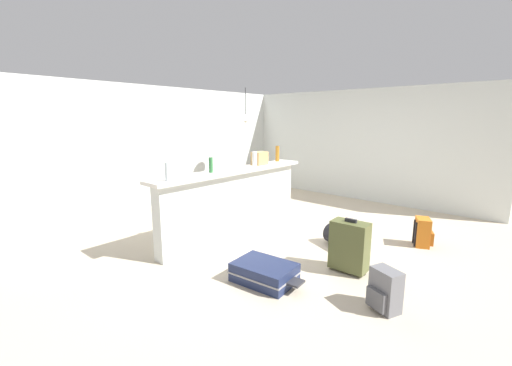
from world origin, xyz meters
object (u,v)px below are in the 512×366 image
Objects in this scene: dining_chair_near_partition at (264,182)px; backpack_orange at (423,233)px; bottle_green at (211,165)px; bottle_clear at (167,172)px; suitcase_flat_navy at (264,272)px; bottle_amber at (277,154)px; backpack_grey at (385,291)px; pendant_lamp at (246,117)px; suitcase_upright_olive at (349,246)px; duffel_bag_black at (341,237)px; grocery_bag at (260,158)px; bottle_white at (255,159)px; dining_table at (245,174)px.

dining_chair_near_partition reaches higher than backpack_orange.
bottle_green is at bearing -159.83° from dining_chair_near_partition.
bottle_clear reaches higher than suitcase_flat_navy.
bottle_amber is 0.68× the size of backpack_grey.
pendant_lamp is (0.02, 0.54, 1.36)m from dining_chair_near_partition.
pendant_lamp is 4.02m from suitcase_upright_olive.
duffel_bag_black is at bearing -108.45° from bottle_amber.
bottle_clear reaches higher than bottle_green.
backpack_orange is (0.85, -2.43, -0.98)m from grocery_bag.
backpack_orange is 0.63× the size of suitcase_upright_olive.
dining_chair_near_partition is (1.05, 0.78, -0.67)m from grocery_bag.
dining_chair_near_partition is 1.66× the size of duffel_bag_black.
backpack_grey is at bearing -138.56° from duffel_bag_black.
bottle_white reaches higher than bottle_green.
dining_table reaches higher than suitcase_upright_olive.
backpack_orange is (2.36, -1.07, 0.09)m from suitcase_flat_navy.
grocery_bag is (0.26, 0.12, -0.02)m from bottle_white.
backpack_grey is (-0.92, -2.50, -1.00)m from bottle_white.
bottle_amber is 1.13m from dining_chair_near_partition.
dining_chair_near_partition is at bearing -88.51° from dining_table.
grocery_bag is 0.62× the size of backpack_grey.
bottle_clear reaches higher than duffel_bag_black.
suitcase_flat_navy is (-1.25, -1.25, -1.09)m from bottle_white.
pendant_lamp is 1.76× the size of backpack_orange.
grocery_bag is at bearing -143.25° from dining_chair_near_partition.
bottle_white is at bearing 69.86° from backpack_grey.
bottle_clear is at bearing -154.46° from pendant_lamp.
grocery_bag is at bearing 0.21° from bottle_green.
duffel_bag_black is (0.29, -1.43, -1.05)m from bottle_white.
suitcase_upright_olive is at bearing -34.72° from suitcase_flat_navy.
grocery_bag is 2.30m from suitcase_flat_navy.
bottle_green is 1.66m from bottle_amber.
bottle_green is 2.20m from suitcase_upright_olive.
bottle_clear is 0.80m from bottle_green.
dining_chair_near_partition is at bearing 40.06° from suitcase_flat_navy.
suitcase_flat_navy is 2.04× the size of backpack_orange.
bottle_white is at bearing -145.54° from dining_chair_near_partition.
pendant_lamp is at bearing 46.16° from suitcase_flat_navy.
duffel_bag_black is at bearing -89.01° from grocery_bag.
bottle_amber is at bearing 34.44° from suitcase_flat_navy.
suitcase_upright_olive reaches higher than backpack_orange.
suitcase_upright_olive reaches higher than duffel_bag_black.
bottle_clear is 1.89m from grocery_bag.
pendant_lamp is 4.83m from backpack_grey.
suitcase_flat_navy is at bearing -134.91° from bottle_white.
pendant_lamp is 1.10× the size of suitcase_upright_olive.
backpack_orange is at bearing -93.51° from dining_chair_near_partition.
backpack_orange is (0.29, -2.48, -1.02)m from bottle_amber.
bottle_green is at bearing 128.70° from backpack_orange.
bottle_amber is 0.33× the size of suitcase_flat_navy.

